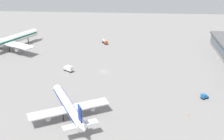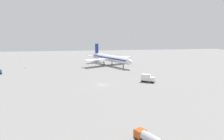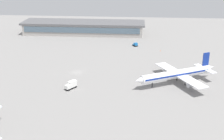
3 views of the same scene
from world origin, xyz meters
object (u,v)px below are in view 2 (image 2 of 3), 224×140
Objects in this scene: airplane_at_gate at (110,58)px; fuel_truck at (148,138)px; safety_cone_near_gate at (25,68)px; catering_truck at (148,78)px.

fuel_truck is at bearing -31.69° from airplane_at_gate.
safety_cone_near_gate is at bearing -1.62° from fuel_truck.
catering_truck is 51.41m from fuel_truck.
safety_cone_near_gate is (-41.20, -57.49, -1.40)m from catering_truck.
airplane_at_gate is at bearing 135.77° from catering_truck.
airplane_at_gate is at bearing 94.52° from safety_cone_near_gate.
airplane_at_gate is 6.55× the size of catering_truck.
airplane_at_gate reaches higher than fuel_truck.
fuel_truck is at bearing -73.02° from catering_truck.
airplane_at_gate is 5.76× the size of fuel_truck.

